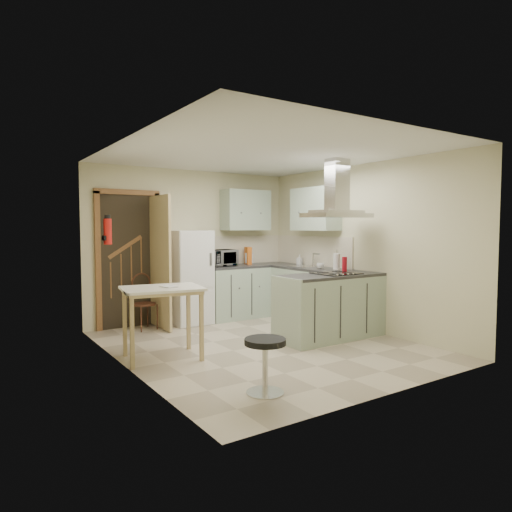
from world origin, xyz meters
TOP-DOWN VIEW (x-y plane):
  - floor at (0.00, 0.00)m, footprint 4.20×4.20m
  - ceiling at (0.00, 0.00)m, footprint 4.20×4.20m
  - back_wall at (0.00, 2.10)m, footprint 3.60×0.00m
  - left_wall at (-1.80, 0.00)m, footprint 0.00×4.20m
  - right_wall at (1.80, 0.00)m, footprint 0.00×4.20m
  - doorway at (-1.10, 2.07)m, footprint 1.10×0.12m
  - fridge at (-0.20, 1.80)m, footprint 0.60×0.60m
  - counter_back at (0.66, 1.80)m, footprint 1.08×0.60m
  - counter_right at (1.50, 1.12)m, footprint 0.60×1.95m
  - splashback at (0.96, 2.09)m, footprint 1.68×0.02m
  - wall_cabinet_back at (0.95, 1.93)m, footprint 0.85×0.35m
  - wall_cabinet_right at (1.62, 0.85)m, footprint 0.35×0.90m
  - peninsula at (1.02, -0.18)m, footprint 1.55×0.65m
  - hob at (1.12, -0.18)m, footprint 0.58×0.50m
  - extractor_hood at (1.12, -0.18)m, footprint 0.90×0.55m
  - sink at (1.50, 0.95)m, footprint 0.45×0.40m
  - fire_extinguisher at (-1.74, 0.90)m, footprint 0.10×0.10m
  - drop_leaf_table at (-1.33, 0.17)m, footprint 1.01×0.82m
  - bentwood_chair at (-0.97, 1.78)m, footprint 0.40×0.40m
  - stool at (-0.96, -1.43)m, footprint 0.48×0.48m
  - microwave at (0.40, 1.82)m, footprint 0.55×0.43m
  - kettle at (0.99, 1.87)m, footprint 0.18×0.18m
  - cereal_box at (0.98, 1.89)m, footprint 0.13×0.22m
  - soap_bottle at (1.68, 1.32)m, footprint 0.10×0.10m
  - paper_towel at (1.54, 0.24)m, footprint 0.12×0.12m
  - cup at (1.42, 0.49)m, footprint 0.15×0.15m
  - red_bottle at (1.51, 0.05)m, footprint 0.10×0.10m
  - book at (-1.33, 0.12)m, footprint 0.18×0.22m

SIDE VIEW (x-z plane):
  - floor at x=0.00m, z-range 0.00..0.00m
  - stool at x=-0.96m, z-range 0.00..0.52m
  - bentwood_chair at x=-0.97m, z-range 0.00..0.77m
  - drop_leaf_table at x=-1.33m, z-range 0.00..0.85m
  - counter_back at x=0.66m, z-range 0.00..0.90m
  - counter_right at x=1.50m, z-range 0.00..0.90m
  - peninsula at x=1.02m, z-range 0.00..0.90m
  - fridge at x=-0.20m, z-range 0.00..1.50m
  - book at x=-1.33m, z-range 0.85..0.94m
  - sink at x=1.50m, z-range 0.90..0.91m
  - hob at x=1.12m, z-range 0.90..0.91m
  - cup at x=1.42m, z-range 0.90..0.99m
  - soap_bottle at x=1.68m, z-range 0.90..1.07m
  - red_bottle at x=1.51m, z-range 0.90..1.11m
  - kettle at x=0.99m, z-range 0.90..1.12m
  - paper_towel at x=1.54m, z-range 0.90..1.16m
  - microwave at x=0.40m, z-range 0.90..1.17m
  - doorway at x=-1.10m, z-range 0.00..2.10m
  - cereal_box at x=0.98m, z-range 0.90..1.20m
  - splashback at x=0.96m, z-range 0.90..1.40m
  - back_wall at x=0.00m, z-range -0.55..3.05m
  - left_wall at x=-1.80m, z-range -0.85..3.35m
  - right_wall at x=1.80m, z-range -0.85..3.35m
  - fire_extinguisher at x=-1.74m, z-range 1.34..1.66m
  - extractor_hood at x=1.12m, z-range 1.67..1.77m
  - wall_cabinet_back at x=0.95m, z-range 1.50..2.20m
  - wall_cabinet_right at x=1.62m, z-range 1.50..2.20m
  - ceiling at x=0.00m, z-range 2.50..2.50m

